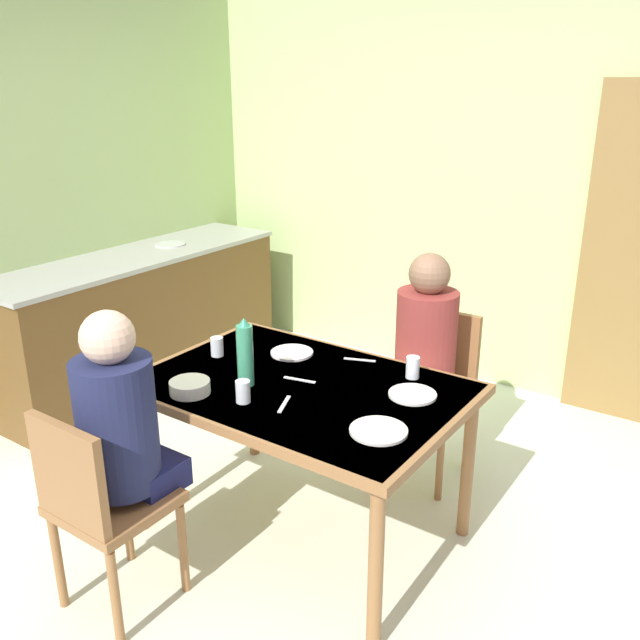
{
  "coord_description": "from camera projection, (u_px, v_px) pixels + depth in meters",
  "views": [
    {
      "loc": [
        1.78,
        -2.05,
        1.99
      ],
      "look_at": [
        0.2,
        0.22,
        1.0
      ],
      "focal_mm": 37.93,
      "sensor_mm": 36.0,
      "label": 1
    }
  ],
  "objects": [
    {
      "name": "chair_near_diner",
      "position": [
        98.0,
        502.0,
        2.53
      ],
      "size": [
        0.4,
        0.4,
        0.87
      ],
      "color": "olive",
      "rests_on": "ground_plane"
    },
    {
      "name": "water_bottle_green_near",
      "position": [
        245.0,
        354.0,
        2.86
      ],
      "size": [
        0.07,
        0.07,
        0.3
      ],
      "color": "#399267",
      "rests_on": "dining_table"
    },
    {
      "name": "ground_plane",
      "position": [
        258.0,
        523.0,
        3.21
      ],
      "size": [
        5.73,
        5.73,
        0.0
      ],
      "primitive_type": "plane",
      "color": "silver"
    },
    {
      "name": "cutlery_knife_far",
      "position": [
        300.0,
        380.0,
        2.95
      ],
      "size": [
        0.15,
        0.05,
        0.0
      ],
      "primitive_type": "cube",
      "rotation": [
        0.0,
        0.0,
        3.35
      ],
      "color": "silver",
      "rests_on": "dining_table"
    },
    {
      "name": "dining_table",
      "position": [
        300.0,
        399.0,
        2.93
      ],
      "size": [
        1.39,
        0.96,
        0.75
      ],
      "color": "olive",
      "rests_on": "ground_plane"
    },
    {
      "name": "person_near_diner",
      "position": [
        120.0,
        420.0,
        2.54
      ],
      "size": [
        0.3,
        0.37,
        0.77
      ],
      "color": "#191C4C",
      "rests_on": "ground_plane"
    },
    {
      "name": "drinking_glass_by_far_diner",
      "position": [
        243.0,
        392.0,
        2.74
      ],
      "size": [
        0.06,
        0.06,
        0.09
      ],
      "primitive_type": "cylinder",
      "color": "silver",
      "rests_on": "dining_table"
    },
    {
      "name": "drinking_glass_spare_center",
      "position": [
        413.0,
        367.0,
        2.96
      ],
      "size": [
        0.06,
        0.06,
        0.1
      ],
      "primitive_type": "cylinder",
      "color": "silver",
      "rests_on": "dining_table"
    },
    {
      "name": "dinner_plate_near_right",
      "position": [
        379.0,
        431.0,
        2.52
      ],
      "size": [
        0.22,
        0.22,
        0.01
      ],
      "primitive_type": "cylinder",
      "color": "silver",
      "rests_on": "dining_table"
    },
    {
      "name": "drinking_glass_by_near_diner",
      "position": [
        217.0,
        347.0,
        3.2
      ],
      "size": [
        0.06,
        0.06,
        0.09
      ],
      "primitive_type": "cylinder",
      "color": "silver",
      "rests_on": "dining_table"
    },
    {
      "name": "cutlery_knife_near",
      "position": [
        360.0,
        360.0,
        3.16
      ],
      "size": [
        0.15,
        0.07,
        0.0
      ],
      "primitive_type": "cube",
      "rotation": [
        0.0,
        0.0,
        3.5
      ],
      "color": "silver",
      "rests_on": "dining_table"
    },
    {
      "name": "dinner_plate_far_center",
      "position": [
        412.0,
        394.0,
        2.8
      ],
      "size": [
        0.2,
        0.2,
        0.01
      ],
      "primitive_type": "cylinder",
      "color": "white",
      "rests_on": "dining_table"
    },
    {
      "name": "person_far_diner",
      "position": [
        425.0,
        341.0,
        3.31
      ],
      "size": [
        0.3,
        0.37,
        0.77
      ],
      "rotation": [
        0.0,
        0.0,
        3.14
      ],
      "color": "brown",
      "rests_on": "ground_plane"
    },
    {
      "name": "dinner_plate_near_left",
      "position": [
        292.0,
        353.0,
        3.23
      ],
      "size": [
        0.2,
        0.2,
        0.01
      ],
      "primitive_type": "cylinder",
      "color": "white",
      "rests_on": "dining_table"
    },
    {
      "name": "serving_bowl_center",
      "position": [
        190.0,
        387.0,
        2.82
      ],
      "size": [
        0.17,
        0.17,
        0.05
      ],
      "primitive_type": "cylinder",
      "color": "#EEEACE",
      "rests_on": "dining_table"
    },
    {
      "name": "wall_left",
      "position": [
        59.0,
        178.0,
        4.25
      ],
      "size": [
        0.1,
        3.3,
        2.8
      ],
      "primitive_type": "cube",
      "color": "#ACC780",
      "rests_on": "ground_plane"
    },
    {
      "name": "chair_far_diner",
      "position": [
        433.0,
        384.0,
        3.51
      ],
      "size": [
        0.4,
        0.4,
        0.87
      ],
      "rotation": [
        0.0,
        0.0,
        3.14
      ],
      "color": "olive",
      "rests_on": "ground_plane"
    },
    {
      "name": "wall_back",
      "position": [
        465.0,
        174.0,
        4.45
      ],
      "size": [
        4.26,
        0.1,
        2.8
      ],
      "primitive_type": "cube",
      "color": "#AEC87F",
      "rests_on": "ground_plane"
    },
    {
      "name": "kitchen_counter",
      "position": [
        141.0,
        318.0,
        4.61
      ],
      "size": [
        0.61,
        2.13,
        0.91
      ],
      "color": "brown",
      "rests_on": "ground_plane"
    },
    {
      "name": "cutlery_fork_near",
      "position": [
        284.0,
        404.0,
        2.73
      ],
      "size": [
        0.07,
        0.15,
        0.0
      ],
      "primitive_type": "cube",
      "rotation": [
        0.0,
        0.0,
        5.1
      ],
      "color": "silver",
      "rests_on": "dining_table"
    }
  ]
}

